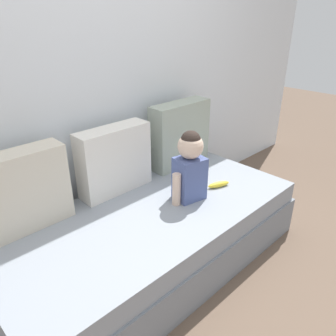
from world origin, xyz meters
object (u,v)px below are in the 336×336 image
object	(u,v)px
throw_pillow_left	(20,192)
banana	(219,184)
couch	(152,238)
throw_pillow_center	(114,160)
throw_pillow_right	(180,134)
toddler	(190,165)

from	to	relation	value
throw_pillow_left	banana	size ratio (longest dim) A/B	3.12
couch	throw_pillow_center	distance (m)	0.58
couch	throw_pillow_right	distance (m)	0.87
toddler	banana	world-z (taller)	toddler
throw_pillow_left	throw_pillow_center	xyz separation A→B (m)	(0.64, 0.00, -0.01)
throw_pillow_right	throw_pillow_center	bearing A→B (deg)	180.00
couch	toddler	distance (m)	0.54
couch	throw_pillow_left	distance (m)	0.86
couch	throw_pillow_left	size ratio (longest dim) A/B	3.87
throw_pillow_right	banana	distance (m)	0.54
throw_pillow_center	throw_pillow_left	bearing A→B (deg)	180.00
throw_pillow_right	banana	bearing A→B (deg)	-100.51
throw_pillow_left	toddler	size ratio (longest dim) A/B	1.12
throw_pillow_left	throw_pillow_right	xyz separation A→B (m)	(1.27, 0.00, 0.02)
throw_pillow_center	throw_pillow_right	distance (m)	0.64
toddler	banana	bearing A→B (deg)	-10.66
throw_pillow_right	couch	bearing A→B (deg)	-149.67
throw_pillow_left	throw_pillow_center	distance (m)	0.64
toddler	throw_pillow_right	bearing A→B (deg)	50.81
throw_pillow_center	toddler	xyz separation A→B (m)	(0.29, -0.43, 0.01)
couch	banana	distance (m)	0.60
throw_pillow_left	couch	bearing A→B (deg)	-30.33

